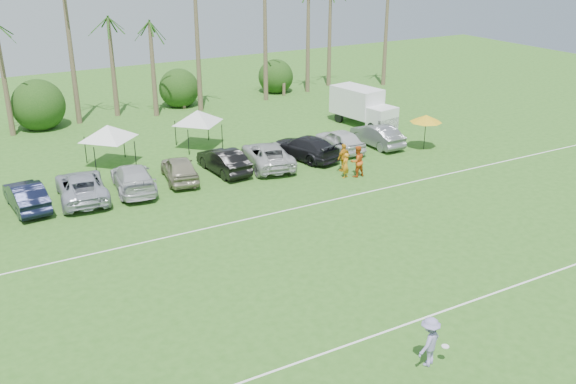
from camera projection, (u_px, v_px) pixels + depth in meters
ground at (414, 362)px, 22.64m from camera, size 120.00×120.00×0.00m
field_lines at (299, 268)px, 29.10m from camera, size 80.00×12.10×0.01m
palm_tree_4 at (54, 29)px, 48.74m from camera, size 2.40×2.40×8.90m
palm_tree_5 at (106, 14)px, 50.25m from camera, size 2.40×2.40×9.90m
palm_tree_6 at (154, 0)px, 51.76m from camera, size 2.40×2.40×10.90m
palm_tree_8 at (254, 16)px, 56.52m from camera, size 2.40×2.40×8.90m
palm_tree_9 at (303, 3)px, 58.49m from camera, size 2.40×2.40×9.90m
bush_tree_1 at (35, 102)px, 50.73m from camera, size 4.00×4.00×4.00m
bush_tree_2 at (179, 86)px, 56.23m from camera, size 4.00×4.00×4.00m
bush_tree_3 at (279, 75)px, 60.81m from camera, size 4.00×4.00×4.00m
sideline_player_a at (346, 165)px, 39.71m from camera, size 0.69×0.59×1.60m
sideline_player_b at (357, 161)px, 39.83m from camera, size 0.98×0.77×2.00m
sideline_player_c at (344, 157)px, 40.79m from camera, size 1.15×0.68×1.83m
box_truck at (363, 106)px, 50.57m from camera, size 3.01×5.92×2.91m
canopy_tent_left at (107, 125)px, 41.03m from camera, size 3.99×3.99×3.23m
canopy_tent_right at (197, 110)px, 44.75m from camera, size 3.91×3.91×3.17m
market_umbrella at (426, 119)px, 44.53m from camera, size 2.24×2.24×2.49m
frisbee_player at (429, 342)px, 22.21m from camera, size 1.39×1.09×1.87m
parked_car_1 at (26, 196)px, 35.15m from camera, size 1.98×4.79×1.54m
parked_car_2 at (81, 186)px, 36.47m from camera, size 3.12×5.79×1.54m
parked_car_3 at (133, 178)px, 37.73m from camera, size 2.84×5.55×1.54m
parked_car_4 at (179, 169)px, 39.27m from camera, size 2.56×4.77×1.54m
parked_car_5 at (224, 161)px, 40.64m from camera, size 1.96×4.78×1.54m
parked_car_6 at (267, 155)px, 41.73m from camera, size 3.67×5.96×1.54m
parked_car_7 at (305, 147)px, 43.23m from camera, size 3.33×5.67×1.54m
parked_car_8 at (340, 140)px, 44.79m from camera, size 1.89×4.55×1.54m
parked_car_9 at (377, 135)px, 45.85m from camera, size 1.66×4.69×1.54m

